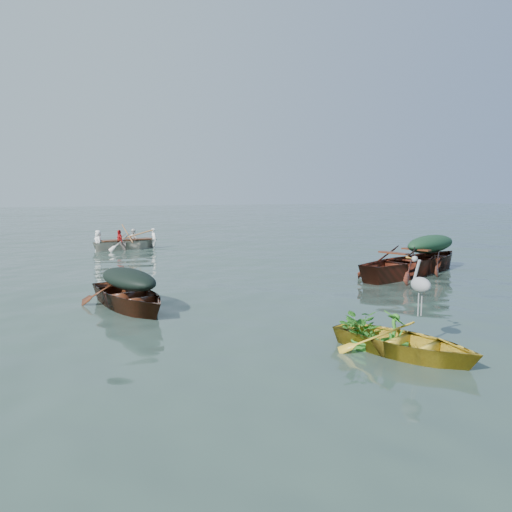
# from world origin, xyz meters

# --- Properties ---
(ground) EXTENTS (140.00, 140.00, 0.00)m
(ground) POSITION_xyz_m (0.00, 0.00, 0.00)
(ground) COLOR #31443C
(ground) RESTS_ON ground
(yellow_dinghy) EXTENTS (2.20, 3.00, 0.72)m
(yellow_dinghy) POSITION_xyz_m (-1.25, -4.05, 0.00)
(yellow_dinghy) COLOR gold
(yellow_dinghy) RESTS_ON ground
(dark_covered_boat) EXTENTS (2.27, 3.86, 0.90)m
(dark_covered_boat) POSITION_xyz_m (-4.55, 0.37, 0.00)
(dark_covered_boat) COLOR #552113
(dark_covered_boat) RESTS_ON ground
(green_tarp_boat) EXTENTS (4.79, 3.22, 1.09)m
(green_tarp_boat) POSITION_xyz_m (4.50, 2.01, 0.00)
(green_tarp_boat) COLOR #411E0F
(green_tarp_boat) RESTS_ON ground
(open_wooden_boat) EXTENTS (5.04, 3.12, 1.15)m
(open_wooden_boat) POSITION_xyz_m (3.03, 1.33, 0.00)
(open_wooden_boat) COLOR #5F2317
(open_wooden_boat) RESTS_ON ground
(rowed_boat) EXTENTS (3.81, 1.81, 0.84)m
(rowed_boat) POSITION_xyz_m (-3.19, 10.84, 0.00)
(rowed_boat) COLOR white
(rowed_boat) RESTS_ON ground
(dark_tarp_cover) EXTENTS (1.25, 2.12, 0.40)m
(dark_tarp_cover) POSITION_xyz_m (-4.55, 0.37, 0.65)
(dark_tarp_cover) COLOR black
(dark_tarp_cover) RESTS_ON dark_covered_boat
(green_tarp_cover) EXTENTS (2.63, 1.77, 0.52)m
(green_tarp_cover) POSITION_xyz_m (4.50, 2.01, 0.81)
(green_tarp_cover) COLOR #183B22
(green_tarp_cover) RESTS_ON green_tarp_boat
(thwart_benches) EXTENTS (2.57, 1.70, 0.04)m
(thwart_benches) POSITION_xyz_m (3.03, 1.33, 0.60)
(thwart_benches) COLOR #482011
(thwart_benches) RESTS_ON open_wooden_boat
(heron) EXTENTS (0.42, 0.48, 0.92)m
(heron) POSITION_xyz_m (-0.77, -3.78, 0.82)
(heron) COLOR #96999E
(heron) RESTS_ON yellow_dinghy
(dinghy_weeds) EXTENTS (1.00, 1.11, 0.60)m
(dinghy_weeds) POSITION_xyz_m (-1.45, -3.53, 0.66)
(dinghy_weeds) COLOR #1D6A1B
(dinghy_weeds) RESTS_ON yellow_dinghy
(rowers) EXTENTS (2.71, 1.48, 0.76)m
(rowers) POSITION_xyz_m (-3.19, 10.84, 0.80)
(rowers) COLOR white
(rowers) RESTS_ON rowed_boat
(oars) EXTENTS (1.11, 2.67, 0.06)m
(oars) POSITION_xyz_m (-3.19, 10.84, 0.45)
(oars) COLOR brown
(oars) RESTS_ON rowed_boat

